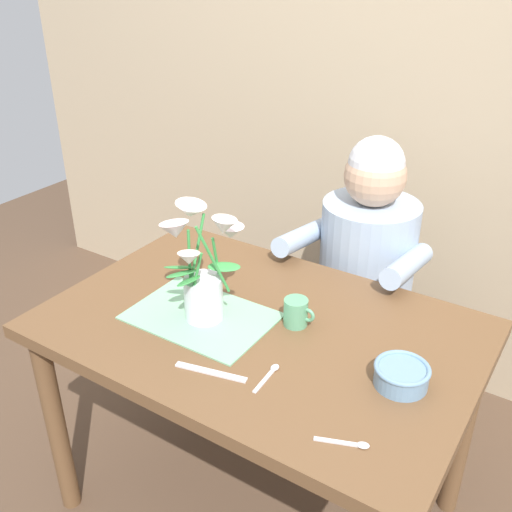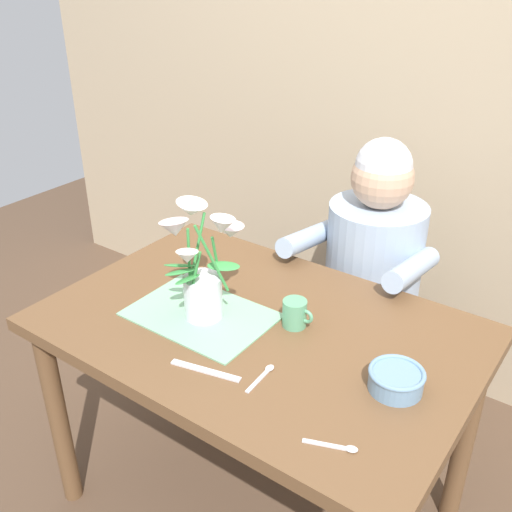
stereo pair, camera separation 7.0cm
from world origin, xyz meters
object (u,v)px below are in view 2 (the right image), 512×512
at_px(flower_vase, 201,269).
at_px(ceramic_bowl, 396,379).
at_px(coffee_cup, 295,313).
at_px(dinner_knife, 206,371).
at_px(seated_person, 370,291).

height_order(flower_vase, ceramic_bowl, flower_vase).
bearing_deg(ceramic_bowl, flower_vase, -177.07).
relative_size(ceramic_bowl, coffee_cup, 1.46).
bearing_deg(flower_vase, dinner_knife, -48.78).
xyz_separation_m(ceramic_bowl, dinner_knife, (-0.41, -0.21, -0.03)).
bearing_deg(coffee_cup, dinner_knife, -103.86).
height_order(flower_vase, coffee_cup, flower_vase).
distance_m(flower_vase, coffee_cup, 0.29).
xyz_separation_m(seated_person, coffee_cup, (0.03, -0.56, 0.22)).
xyz_separation_m(dinner_knife, coffee_cup, (0.07, 0.30, 0.04)).
bearing_deg(seated_person, ceramic_bowl, -56.49).
relative_size(seated_person, flower_vase, 3.35).
distance_m(seated_person, flower_vase, 0.79).
relative_size(seated_person, ceramic_bowl, 8.35).
distance_m(seated_person, ceramic_bowl, 0.77).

